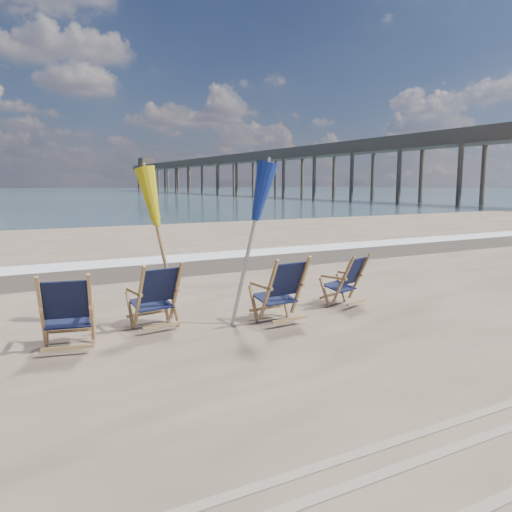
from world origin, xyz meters
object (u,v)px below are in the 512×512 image
at_px(umbrella_yellow, 162,203).
at_px(beach_chair_0, 91,311).
at_px(umbrella_blue, 248,198).
at_px(beach_chair_2, 301,288).
at_px(beach_chair_1, 176,294).
at_px(fishing_pier, 250,169).
at_px(beach_chair_3, 359,278).

bearing_deg(umbrella_yellow, beach_chair_0, -149.57).
bearing_deg(umbrella_blue, beach_chair_2, -16.57).
height_order(beach_chair_0, beach_chair_1, beach_chair_0).
bearing_deg(beach_chair_1, beach_chair_2, 155.00).
bearing_deg(umbrella_blue, fishing_pier, 62.02).
relative_size(beach_chair_2, umbrella_blue, 0.43).
height_order(beach_chair_3, umbrella_blue, umbrella_blue).
bearing_deg(beach_chair_0, umbrella_yellow, -136.92).
relative_size(beach_chair_0, fishing_pier, 0.01).
bearing_deg(beach_chair_3, beach_chair_2, -2.91).
relative_size(beach_chair_2, fishing_pier, 0.01).
height_order(umbrella_blue, fishing_pier, fishing_pier).
bearing_deg(beach_chair_0, fishing_pier, -106.67).
relative_size(beach_chair_0, beach_chair_2, 0.99).
xyz_separation_m(beach_chair_0, umbrella_blue, (2.28, 0.10, 1.38)).
height_order(beach_chair_3, umbrella_yellow, umbrella_yellow).
distance_m(beach_chair_0, beach_chair_2, 3.06).
bearing_deg(beach_chair_2, beach_chair_0, -6.50).
xyz_separation_m(umbrella_yellow, fishing_pier, (39.66, 71.99, 2.84)).
bearing_deg(beach_chair_1, beach_chair_3, 171.09).
distance_m(beach_chair_1, fishing_pier, 82.43).
bearing_deg(beach_chair_3, beach_chair_0, -15.11).
height_order(beach_chair_1, beach_chair_2, beach_chair_2).
distance_m(beach_chair_1, umbrella_yellow, 1.34).
distance_m(beach_chair_0, fishing_pier, 83.47).
height_order(umbrella_yellow, fishing_pier, fishing_pier).
height_order(beach_chair_1, fishing_pier, fishing_pier).
bearing_deg(beach_chair_3, umbrella_blue, -13.80).
distance_m(beach_chair_0, umbrella_blue, 2.67).
relative_size(umbrella_yellow, fishing_pier, 0.02).
height_order(beach_chair_0, fishing_pier, fishing_pier).
xyz_separation_m(beach_chair_2, fishing_pier, (37.78, 72.81, 4.13)).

